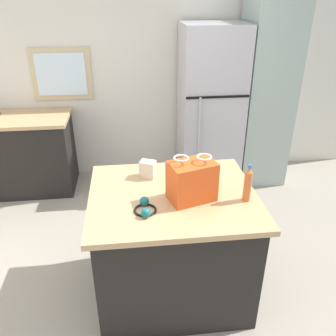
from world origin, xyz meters
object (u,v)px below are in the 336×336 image
Objects in this scene: bottle at (248,184)px; ear_defenders at (145,208)px; refrigerator at (210,108)px; kitchen_island at (172,244)px; tall_cabinet at (265,94)px; small_box at (148,169)px; shopping_bag at (192,181)px.

bottle is 1.36× the size of ear_defenders.
kitchen_island is at bearing -110.45° from refrigerator.
tall_cabinet is at bearing 52.53° from ear_defenders.
small_box is at bearing 147.62° from bottle.
kitchen_island is at bearing 163.95° from bottle.
bottle is (0.37, -0.06, -0.02)m from shopping_bag.
small_box is 0.66× the size of ear_defenders.
ear_defenders is (-0.21, -0.19, 0.47)m from kitchen_island.
ear_defenders is at bearing -175.69° from bottle.
tall_cabinet is 2.11m from bottle.
small_box is at bearing -118.46° from refrigerator.
kitchen_island is at bearing 42.91° from ear_defenders.
kitchen_island is 3.38× the size of shopping_bag.
bottle is (-0.18, -1.93, 0.09)m from refrigerator.
bottle reaches higher than kitchen_island.
tall_cabinet reaches higher than refrigerator.
tall_cabinet is at bearing 45.99° from small_box.
bottle is (-0.83, -1.94, -0.05)m from tall_cabinet.
refrigerator is 0.86× the size of tall_cabinet.
kitchen_island is at bearing -126.26° from tall_cabinet.
ear_defenders is at bearing -127.47° from tall_cabinet.
small_box reaches higher than ear_defenders.
bottle is at bearing -16.05° from kitchen_island.
refrigerator is at bearing 61.54° from small_box.
refrigerator is 6.87× the size of bottle.
refrigerator is (0.67, 1.80, 0.48)m from kitchen_island.
shopping_bag is 0.45m from small_box.
tall_cabinet reaches higher than ear_defenders.
shopping_bag is 0.37m from bottle.
refrigerator is at bearing 84.56° from bottle.
tall_cabinet is at bearing 66.74° from bottle.
shopping_bag reaches higher than kitchen_island.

